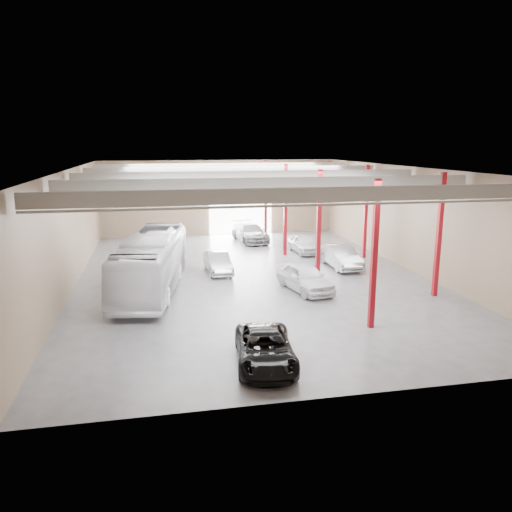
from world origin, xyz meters
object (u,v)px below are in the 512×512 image
object	(u,v)px
black_sedan	(265,349)
car_row_b	(218,263)
car_right_far	(304,244)
car_row_a	(305,277)
coach_bus	(152,262)
car_right_near	(341,256)
car_row_c	(250,232)

from	to	relation	value
black_sedan	car_row_b	bearing A→B (deg)	96.92
black_sedan	car_right_far	xyz separation A→B (m)	(7.50, 19.58, 0.04)
car_row_a	car_right_far	bearing A→B (deg)	62.06
car_right_far	coach_bus	bearing A→B (deg)	-148.82
car_row_a	car_right_near	distance (m)	6.45
car_row_c	car_row_b	bearing A→B (deg)	-119.34
black_sedan	car_row_c	xyz separation A→B (m)	(4.18, 25.00, 0.13)
car_row_c	car_right_far	world-z (taller)	car_row_c
car_right_near	car_right_far	distance (m)	5.32
coach_bus	black_sedan	bearing A→B (deg)	-59.85
coach_bus	black_sedan	size ratio (longest dim) A/B	2.49
car_row_a	car_row_c	bearing A→B (deg)	79.69
car_row_c	coach_bus	bearing A→B (deg)	-129.38
car_row_a	car_row_b	bearing A→B (deg)	119.39
car_row_c	car_right_near	world-z (taller)	car_row_c
coach_bus	car_right_far	size ratio (longest dim) A/B	2.88
coach_bus	black_sedan	world-z (taller)	coach_bus
black_sedan	car_right_near	world-z (taller)	car_right_near
coach_bus	car_row_a	bearing A→B (deg)	-3.21
coach_bus	car_row_c	xyz separation A→B (m)	(8.50, 13.59, -0.87)
black_sedan	car_row_c	distance (m)	25.35
car_row_c	car_right_near	distance (m)	11.51
car_row_b	car_right_near	xyz separation A→B (m)	(8.63, -0.25, 0.11)
car_row_c	car_right_far	size ratio (longest dim) A/B	1.33
car_right_near	car_row_b	bearing A→B (deg)	177.99
black_sedan	car_right_far	distance (m)	20.97
car_right_near	car_right_far	xyz separation A→B (m)	(-1.13, 5.20, -0.08)
car_row_c	car_right_near	bearing A→B (deg)	-74.65
coach_bus	car_right_near	bearing A→B (deg)	22.38
coach_bus	car_right_far	distance (m)	14.40
car_row_b	car_right_far	world-z (taller)	car_right_far
black_sedan	coach_bus	bearing A→B (deg)	117.63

